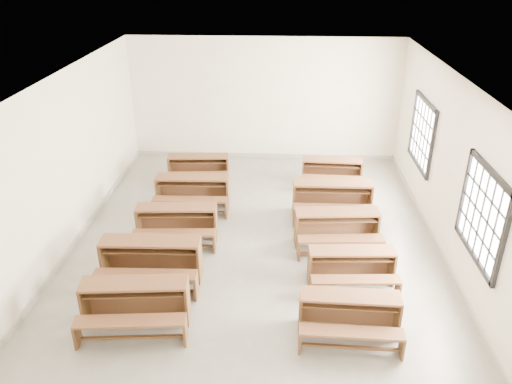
# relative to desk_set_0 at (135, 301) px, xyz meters

# --- Properties ---
(room) EXTENTS (8.50, 8.50, 3.20)m
(room) POSITION_rel_desk_set_0_xyz_m (1.76, 2.59, 1.73)
(room) COLOR gray
(room) RESTS_ON ground
(desk_set_0) EXTENTS (1.65, 0.96, 0.71)m
(desk_set_0) POSITION_rel_desk_set_0_xyz_m (0.00, 0.00, 0.00)
(desk_set_0) COLOR brown
(desk_set_0) RESTS_ON ground
(desk_set_1) EXTENTS (1.70, 0.92, 0.76)m
(desk_set_1) POSITION_rel_desk_set_0_xyz_m (-0.03, 1.11, 0.03)
(desk_set_1) COLOR brown
(desk_set_1) RESTS_ON ground
(desk_set_2) EXTENTS (1.59, 0.89, 0.69)m
(desk_set_2) POSITION_rel_desk_set_0_xyz_m (0.14, 2.45, -0.01)
(desk_set_2) COLOR brown
(desk_set_2) RESTS_ON ground
(desk_set_3) EXTENTS (1.60, 0.86, 0.71)m
(desk_set_3) POSITION_rel_desk_set_0_xyz_m (0.22, 3.82, -0.00)
(desk_set_3) COLOR brown
(desk_set_3) RESTS_ON ground
(desk_set_4) EXTENTS (1.51, 0.86, 0.66)m
(desk_set_4) POSITION_rel_desk_set_0_xyz_m (0.14, 5.17, -0.03)
(desk_set_4) COLOR brown
(desk_set_4) RESTS_ON ground
(desk_set_5) EXTENTS (1.48, 0.80, 0.66)m
(desk_set_5) POSITION_rel_desk_set_0_xyz_m (3.17, -0.06, -0.03)
(desk_set_5) COLOR brown
(desk_set_5) RESTS_ON ground
(desk_set_6) EXTENTS (1.48, 0.83, 0.65)m
(desk_set_6) POSITION_rel_desk_set_0_xyz_m (3.35, 1.17, -0.04)
(desk_set_6) COLOR brown
(desk_set_6) RESTS_ON ground
(desk_set_7) EXTENTS (1.64, 0.94, 0.71)m
(desk_set_7) POSITION_rel_desk_set_0_xyz_m (3.22, 2.40, -0.00)
(desk_set_7) COLOR brown
(desk_set_7) RESTS_ON ground
(desk_set_8) EXTENTS (1.66, 0.87, 0.74)m
(desk_set_8) POSITION_rel_desk_set_0_xyz_m (3.23, 3.60, 0.02)
(desk_set_8) COLOR brown
(desk_set_8) RESTS_ON ground
(desk_set_9) EXTENTS (1.44, 0.79, 0.64)m
(desk_set_9) POSITION_rel_desk_set_0_xyz_m (3.36, 5.14, -0.04)
(desk_set_9) COLOR brown
(desk_set_9) RESTS_ON ground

